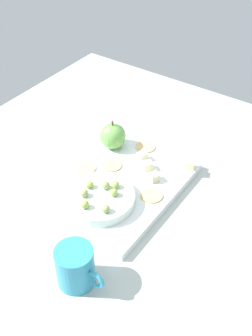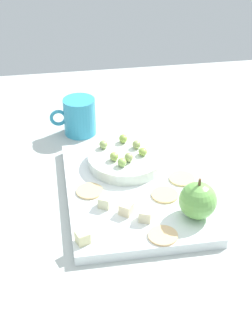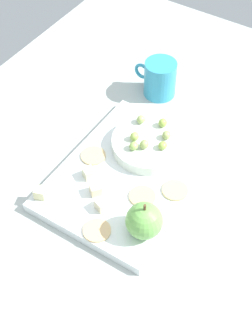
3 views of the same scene
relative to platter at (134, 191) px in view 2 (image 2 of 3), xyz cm
name	(u,v)px [view 2 (image 2 of 3)]	position (x,y,z in cm)	size (l,w,h in cm)	color
table	(142,188)	(4.11, -2.25, -2.56)	(115.06, 96.80, 3.18)	#AEB7B1
platter	(134,191)	(0.00, 0.00, 0.00)	(34.52, 25.67, 1.94)	white
serving_dish	(126,160)	(7.96, 0.33, 2.12)	(15.46, 15.46, 2.31)	silver
apple_whole	(198,200)	(-10.19, -9.35, 4.31)	(6.69, 6.69, 6.69)	#6EB250
apple_stem	(200,182)	(-10.19, -9.35, 8.26)	(0.50, 0.50, 1.20)	brown
cheese_cube_0	(83,237)	(-13.85, 11.14, 2.01)	(2.09, 2.09, 2.09)	beige
cheese_cube_1	(145,215)	(-9.96, -0.15, 2.01)	(2.09, 2.09, 2.09)	beige
cheese_cube_2	(105,202)	(-5.00, 6.29, 2.01)	(2.09, 2.09, 2.09)	beige
cheese_cube_3	(126,209)	(-7.64, 2.83, 2.01)	(2.09, 2.09, 2.09)	beige
cracker_0	(89,191)	(-0.21, 8.64, 1.17)	(5.06, 5.06, 0.40)	#D6B67E
cracker_1	(165,195)	(-3.70, -5.11, 1.17)	(5.06, 5.06, 0.40)	#E3BC7E
cracker_2	(162,236)	(-14.65, -2.09, 1.17)	(5.06, 5.06, 0.40)	#E4BA82
cracker_3	(182,179)	(0.91, -9.62, 1.17)	(5.06, 5.06, 0.40)	#D5BE81
grape_0	(143,152)	(7.35, -3.00, 4.06)	(1.94, 1.75, 1.56)	#94B44A
grape_1	(129,157)	(5.56, 0.16, 4.19)	(1.94, 1.75, 1.82)	#98AB5F
grape_2	(122,164)	(3.63, 1.73, 4.12)	(1.94, 1.75, 1.69)	#98C35C
grape_3	(137,144)	(10.21, -2.32, 4.13)	(1.94, 1.75, 1.70)	#9AAB62
grape_4	(103,144)	(11.30, 4.46, 4.12)	(1.94, 1.75, 1.70)	#97B061
grape_5	(123,139)	(12.84, 0.12, 4.18)	(1.94, 1.75, 1.81)	#98BA4B
grape_6	(114,156)	(6.38, 2.95, 4.16)	(1.94, 1.75, 1.77)	#9FBC56
cup	(79,117)	(25.73, 8.29, 3.30)	(7.28, 10.49, 8.53)	teal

